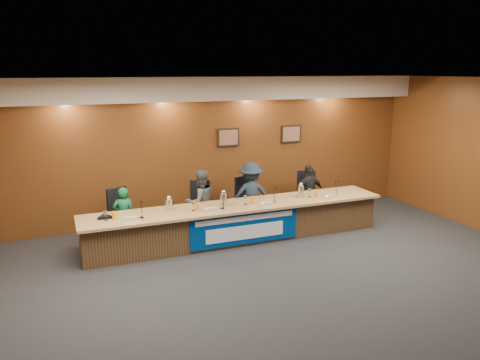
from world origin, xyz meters
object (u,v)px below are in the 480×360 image
Objects in this scene: panelist_d at (309,193)px; speakerphone at (105,217)px; banner at (245,228)px; office_chair_d at (307,198)px; carafe_left at (169,205)px; carafe_mid at (223,200)px; office_chair_c at (249,205)px; office_chair_b at (199,210)px; dais_body at (237,223)px; carafe_right at (301,191)px; panelist_a at (124,216)px; panelist_b at (201,202)px; office_chair_a at (123,219)px; panelist_c at (251,195)px.

speakerphone is at bearing 1.88° from panelist_d.
banner reaches higher than office_chair_d.
carafe_left is 0.72× the size of speakerphone.
carafe_mid is (-0.30, 0.38, 0.50)m from banner.
office_chair_c is at bearing 41.45° from carafe_mid.
office_chair_d is at bearing 23.00° from office_chair_b.
office_chair_b is at bearing -7.67° from panelist_d.
carafe_right is at bearing -0.73° from dais_body.
carafe_right is (3.54, -0.64, 0.30)m from panelist_a.
carafe_left is (-3.36, -0.67, 0.38)m from office_chair_d.
panelist_d is at bearing 9.64° from carafe_left.
panelist_b is at bearing 16.47° from speakerphone.
panelist_b is at bearing 118.66° from banner.
panelist_b is 4.27× the size of speakerphone.
office_chair_b is at bearing 40.22° from carafe_left.
office_chair_a is 3.64m from carafe_right.
panelist_d reaches higher than carafe_left.
carafe_mid is 1.72m from carafe_right.
office_chair_a is at bearing -157.00° from office_chair_b.
panelist_c reaches higher than speakerphone.
office_chair_b is (-0.57, 1.14, 0.10)m from banner.
carafe_mid is at bearing -179.28° from carafe_right.
panelist_d is at bearing 47.84° from carafe_right.
panelist_a is 2.39× the size of office_chair_c.
speakerphone is (-1.97, -0.58, 0.09)m from panelist_b.
panelist_a reaches higher than banner.
office_chair_d is (2.56, 0.00, 0.00)m from office_chair_b.
carafe_mid reaches higher than office_chair_d.
panelist_d is at bearing -66.48° from office_chair_d.
office_chair_b is 0.90m from carafe_mid.
carafe_left reaches higher than office_chair_b.
speakerphone is at bearing -147.92° from office_chair_d.
panelist_c is at bearing 16.52° from carafe_left.
panelist_b is 5.95× the size of carafe_left.
office_chair_c is 1.86× the size of carafe_mid.
panelist_a is 0.14m from office_chair_a.
carafe_left is (-1.92, -0.67, 0.38)m from office_chair_c.
office_chair_c is at bearing -79.04° from panelist_c.
panelist_b is (1.56, 0.00, 0.11)m from panelist_a.
panelist_a is 2.39× the size of office_chair_a.
speakerphone is (-2.54, 0.04, 0.43)m from dais_body.
panelist_a reaches higher than speakerphone.
panelist_c reaches higher than office_chair_b.
office_chair_a is 0.85m from speakerphone.
banner is at bearing -19.04° from carafe_left.
carafe_mid is at bearing -43.71° from office_chair_a.
dais_body is 0.42m from banner.
dais_body is 12.50× the size of office_chair_c.
panelist_c is 1.13× the size of panelist_d.
dais_body is 2.23m from panelist_a.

